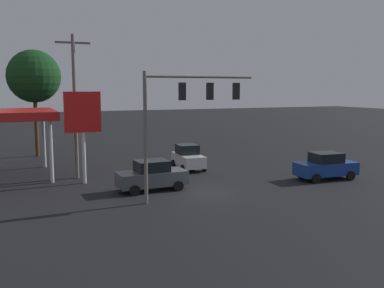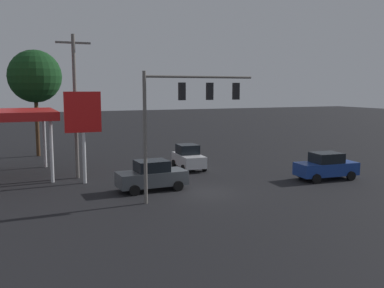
# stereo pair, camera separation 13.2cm
# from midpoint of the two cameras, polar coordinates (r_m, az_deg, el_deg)

# --- Properties ---
(ground_plane) EXTENTS (200.00, 200.00, 0.00)m
(ground_plane) POSITION_cam_midpoint_polar(r_m,az_deg,el_deg) (26.89, 1.55, -6.48)
(ground_plane) COLOR black
(traffic_signal_assembly) EXTENTS (6.80, 0.43, 7.41)m
(traffic_signal_assembly) POSITION_cam_midpoint_polar(r_m,az_deg,el_deg) (24.52, -0.98, 5.17)
(traffic_signal_assembly) COLOR slate
(traffic_signal_assembly) RESTS_ON ground
(utility_pole) EXTENTS (2.40, 0.26, 10.23)m
(utility_pole) POSITION_cam_midpoint_polar(r_m,az_deg,el_deg) (31.61, -15.46, 5.24)
(utility_pole) COLOR slate
(utility_pole) RESTS_ON ground
(price_sign) EXTENTS (2.43, 0.27, 6.25)m
(price_sign) POSITION_cam_midpoint_polar(r_m,az_deg,el_deg) (29.72, -14.50, 3.54)
(price_sign) COLOR silver
(price_sign) RESTS_ON ground
(sedan_far) EXTENTS (4.46, 2.17, 1.93)m
(sedan_far) POSITION_cam_midpoint_polar(r_m,az_deg,el_deg) (27.39, -5.51, -4.21)
(sedan_far) COLOR #474C51
(sedan_far) RESTS_ON ground
(hatchback_crossing) EXTENTS (2.15, 3.90, 1.97)m
(hatchback_crossing) POSITION_cam_midpoint_polar(r_m,az_deg,el_deg) (34.38, -0.63, -1.81)
(hatchback_crossing) COLOR silver
(hatchback_crossing) RESTS_ON ground
(sedan_waiting) EXTENTS (4.52, 2.32, 1.93)m
(sedan_waiting) POSITION_cam_midpoint_polar(r_m,az_deg,el_deg) (31.99, 17.31, -2.83)
(sedan_waiting) COLOR navy
(sedan_waiting) RESTS_ON ground
(street_tree) EXTENTS (4.95, 4.95, 10.07)m
(street_tree) POSITION_cam_midpoint_polar(r_m,az_deg,el_deg) (43.29, -20.41, 8.43)
(street_tree) COLOR #4C331E
(street_tree) RESTS_ON ground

